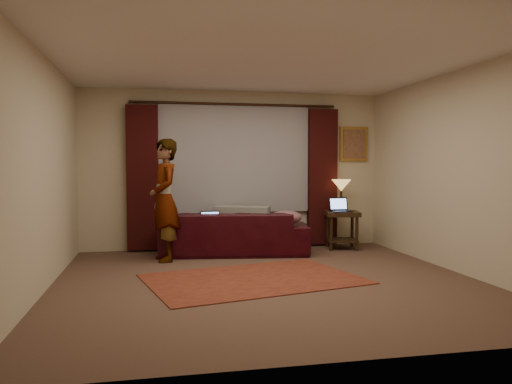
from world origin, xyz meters
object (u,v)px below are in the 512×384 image
(sofa, at_px, (234,225))
(laptop_sofa, at_px, (212,219))
(tiffany_lamp, at_px, (341,195))
(person, at_px, (165,200))
(laptop_table, at_px, (341,205))
(end_table, at_px, (342,230))

(sofa, height_order, laptop_sofa, sofa)
(tiffany_lamp, bearing_deg, person, -168.09)
(sofa, relative_size, laptop_table, 6.52)
(laptop_sofa, bearing_deg, sofa, 19.07)
(tiffany_lamp, distance_m, laptop_table, 0.29)
(laptop_table, bearing_deg, tiffany_lamp, 65.93)
(sofa, xyz_separation_m, laptop_sofa, (-0.37, -0.16, 0.11))
(laptop_sofa, height_order, end_table, laptop_sofa)
(laptop_sofa, relative_size, laptop_table, 0.94)
(laptop_table, height_order, person, person)
(end_table, height_order, laptop_table, laptop_table)
(laptop_table, distance_m, person, 2.87)
(laptop_table, bearing_deg, sofa, 178.23)
(laptop_sofa, xyz_separation_m, laptop_table, (2.14, 0.20, 0.17))
(person, bearing_deg, laptop_table, 86.34)
(sofa, relative_size, tiffany_lamp, 4.36)
(laptop_sofa, xyz_separation_m, tiffany_lamp, (2.23, 0.43, 0.31))
(laptop_sofa, distance_m, person, 0.79)
(sofa, relative_size, laptop_sofa, 6.92)
(person, bearing_deg, tiffany_lamp, 90.50)
(end_table, xyz_separation_m, laptop_table, (-0.05, -0.08, 0.43))
(laptop_sofa, xyz_separation_m, person, (-0.70, -0.19, 0.31))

